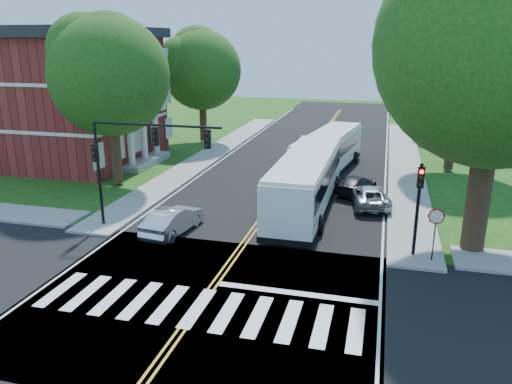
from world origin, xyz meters
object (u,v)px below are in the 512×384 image
(signal_nw, at_px, (136,151))
(suv, at_px, (369,196))
(bus_lead, at_px, (306,181))
(dark_sedan, at_px, (356,184))
(hatchback, at_px, (173,220))
(signal_ne, at_px, (419,198))
(bus_follow, at_px, (328,152))

(signal_nw, bearing_deg, suv, 32.00)
(bus_lead, xyz_separation_m, dark_sedan, (2.76, 4.05, -1.17))
(bus_lead, height_order, hatchback, bus_lead)
(signal_ne, height_order, bus_lead, signal_ne)
(signal_ne, relative_size, suv, 0.96)
(suv, xyz_separation_m, dark_sedan, (-0.93, 2.50, -0.06))
(signal_ne, relative_size, hatchback, 1.01)
(signal_ne, bearing_deg, suv, 107.88)
(signal_nw, distance_m, dark_sedan, 15.05)
(bus_follow, bearing_deg, bus_lead, 96.87)
(hatchback, bearing_deg, signal_nw, 9.01)
(signal_nw, height_order, dark_sedan, signal_nw)
(dark_sedan, bearing_deg, bus_lead, 75.23)
(signal_nw, xyz_separation_m, suv, (11.70, 7.31, -3.73))
(bus_lead, bearing_deg, bus_follow, -91.38)
(hatchback, relative_size, dark_sedan, 1.08)
(signal_ne, distance_m, hatchback, 12.43)
(bus_lead, bearing_deg, signal_ne, 136.78)
(suv, bearing_deg, bus_lead, 12.00)
(signal_nw, xyz_separation_m, bus_lead, (8.01, 5.76, -2.61))
(bus_follow, height_order, dark_sedan, bus_follow)
(bus_lead, relative_size, bus_follow, 1.06)
(signal_nw, distance_m, suv, 14.29)
(signal_ne, relative_size, dark_sedan, 1.09)
(signal_ne, bearing_deg, dark_sedan, 108.53)
(bus_follow, relative_size, dark_sedan, 3.01)
(signal_nw, height_order, suv, signal_nw)
(bus_follow, height_order, hatchback, bus_follow)
(signal_nw, height_order, bus_lead, signal_nw)
(bus_follow, bearing_deg, hatchback, 74.82)
(hatchback, relative_size, suv, 0.94)
(signal_nw, xyz_separation_m, dark_sedan, (10.77, 9.81, -3.78))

